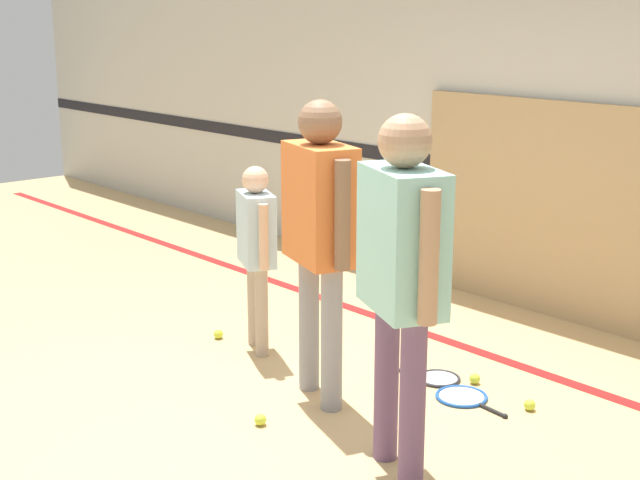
% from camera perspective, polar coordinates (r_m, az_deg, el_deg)
% --- Properties ---
extents(ground_plane, '(16.00, 16.00, 0.00)m').
position_cam_1_polar(ground_plane, '(5.34, -1.10, -10.26)').
color(ground_plane, tan).
extents(wall_back, '(16.00, 0.07, 3.20)m').
position_cam_1_polar(wall_back, '(6.77, 15.04, 8.51)').
color(wall_back, beige).
rests_on(wall_back, ground_plane).
extents(wall_panel, '(2.49, 0.05, 1.62)m').
position_cam_1_polar(wall_panel, '(6.78, 15.10, 1.77)').
color(wall_panel, tan).
rests_on(wall_panel, ground_plane).
extents(floor_stripe, '(14.40, 0.10, 0.01)m').
position_cam_1_polar(floor_stripe, '(6.28, 8.67, -6.57)').
color(floor_stripe, red).
rests_on(floor_stripe, ground_plane).
extents(person_instructor, '(0.64, 0.41, 1.77)m').
position_cam_1_polar(person_instructor, '(5.03, -0.00, 1.33)').
color(person_instructor, gray).
rests_on(person_instructor, ground_plane).
extents(person_student_left, '(0.44, 0.33, 1.26)m').
position_cam_1_polar(person_student_left, '(5.89, -4.09, 0.10)').
color(person_student_left, tan).
rests_on(person_student_left, ground_plane).
extents(person_student_right, '(0.63, 0.45, 1.78)m').
position_cam_1_polar(person_student_right, '(4.19, 5.28, -1.22)').
color(person_student_right, '#6B4C70').
rests_on(person_student_right, ground_plane).
extents(racket_spare_on_floor, '(0.51, 0.35, 0.03)m').
position_cam_1_polar(racket_spare_on_floor, '(5.68, 7.41, -8.73)').
color(racket_spare_on_floor, '#28282D').
rests_on(racket_spare_on_floor, ground_plane).
extents(racket_second_spare, '(0.53, 0.34, 0.03)m').
position_cam_1_polar(racket_second_spare, '(5.43, 9.17, -9.90)').
color(racket_second_spare, blue).
rests_on(racket_second_spare, ground_plane).
extents(tennis_ball_near_instructor, '(0.07, 0.07, 0.07)m').
position_cam_1_polar(tennis_ball_near_instructor, '(5.05, -3.84, -11.40)').
color(tennis_ball_near_instructor, '#CCE038').
rests_on(tennis_ball_near_instructor, ground_plane).
extents(tennis_ball_by_spare_racket, '(0.07, 0.07, 0.07)m').
position_cam_1_polar(tennis_ball_by_spare_racket, '(5.64, 9.87, -8.74)').
color(tennis_ball_by_spare_racket, '#CCE038').
rests_on(tennis_ball_by_spare_racket, ground_plane).
extents(tennis_ball_stray_left, '(0.07, 0.07, 0.07)m').
position_cam_1_polar(tennis_ball_stray_left, '(5.35, 13.27, -10.24)').
color(tennis_ball_stray_left, '#CCE038').
rests_on(tennis_ball_stray_left, ground_plane).
extents(tennis_ball_stray_right, '(0.07, 0.07, 0.07)m').
position_cam_1_polar(tennis_ball_stray_right, '(6.34, -6.52, -6.01)').
color(tennis_ball_stray_right, '#CCE038').
rests_on(tennis_ball_stray_right, ground_plane).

